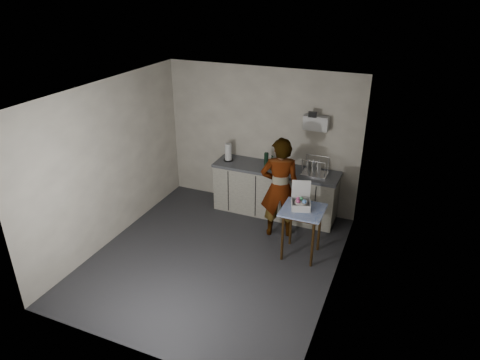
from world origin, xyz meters
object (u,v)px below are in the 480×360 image
at_px(soda_can, 270,163).
at_px(kitchen_counter, 275,192).
at_px(standing_man, 280,188).
at_px(dish_rack, 314,170).
at_px(soap_bottle, 272,163).
at_px(dark_bottle, 266,160).
at_px(side_table, 303,215).
at_px(paper_towel, 228,153).
at_px(bakery_box, 301,202).

bearing_deg(soda_can, kitchen_counter, -12.53).
distance_m(standing_man, dish_rack, 0.77).
distance_m(soap_bottle, dark_bottle, 0.16).
relative_size(soda_can, dish_rack, 0.31).
bearing_deg(dark_bottle, standing_man, -53.79).
height_order(side_table, standing_man, standing_man).
height_order(side_table, soda_can, soda_can).
bearing_deg(soda_can, paper_towel, -177.63).
bearing_deg(dish_rack, soap_bottle, -172.33).
distance_m(kitchen_counter, dark_bottle, 0.64).
relative_size(dark_bottle, paper_towel, 0.81).
bearing_deg(side_table, dish_rack, 94.84).
xyz_separation_m(dark_bottle, dish_rack, (0.87, 0.02, -0.06)).
bearing_deg(kitchen_counter, bakery_box, -54.79).
height_order(kitchen_counter, bakery_box, bakery_box).
xyz_separation_m(side_table, dark_bottle, (-0.98, 1.08, 0.33)).
distance_m(kitchen_counter, standing_man, 0.82).
distance_m(side_table, bakery_box, 0.20).
bearing_deg(standing_man, bakery_box, 118.67).
xyz_separation_m(soda_can, dish_rack, (0.81, -0.02, 0.00)).
height_order(dark_bottle, dish_rack, dish_rack).
bearing_deg(bakery_box, paper_towel, 129.19).
relative_size(side_table, soda_can, 6.13).
distance_m(paper_towel, bakery_box, 1.97).
relative_size(kitchen_counter, standing_man, 1.30).
bearing_deg(paper_towel, dark_bottle, -0.45).
bearing_deg(soda_can, soap_bottle, -58.20).
height_order(soda_can, paper_towel, paper_towel).
relative_size(standing_man, bakery_box, 4.36).
bearing_deg(dark_bottle, soap_bottle, -31.53).
height_order(soap_bottle, dish_rack, dish_rack).
distance_m(soap_bottle, paper_towel, 0.87).
distance_m(kitchen_counter, soda_can, 0.56).
relative_size(paper_towel, dish_rack, 0.75).
relative_size(soap_bottle, dish_rack, 0.61).
bearing_deg(side_table, soap_bottle, 129.35).
bearing_deg(paper_towel, soda_can, 2.37).
bearing_deg(soap_bottle, soda_can, 121.80).
bearing_deg(dark_bottle, bakery_box, -48.39).
height_order(dark_bottle, paper_towel, paper_towel).
bearing_deg(side_table, paper_towel, 146.80).
height_order(soap_bottle, dark_bottle, same).
bearing_deg(dish_rack, dark_bottle, -178.87).
xyz_separation_m(side_table, soda_can, (-0.92, 1.12, 0.27)).
bearing_deg(soda_can, bakery_box, -51.26).
xyz_separation_m(dish_rack, bakery_box, (0.06, -1.06, -0.08)).
xyz_separation_m(side_table, soap_bottle, (-0.84, 1.00, 0.33)).
height_order(standing_man, soda_can, standing_man).
distance_m(side_table, dark_bottle, 1.49).
distance_m(soap_bottle, dish_rack, 0.74).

